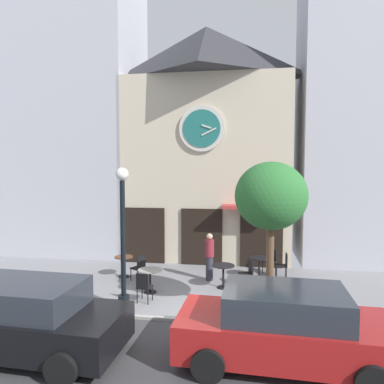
% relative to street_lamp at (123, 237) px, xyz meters
% --- Properties ---
extents(ground_plane, '(27.90, 11.65, 0.13)m').
position_rel_street_lamp_xyz_m(ground_plane, '(1.91, -1.06, -2.04)').
color(ground_plane, gray).
extents(clock_building, '(7.14, 4.26, 10.03)m').
position_rel_street_lamp_xyz_m(clock_building, '(1.66, 6.19, 3.19)').
color(clock_building, beige).
rests_on(clock_building, ground_plane).
extents(neighbor_building_left, '(6.43, 4.46, 14.59)m').
position_rel_street_lamp_xyz_m(neighbor_building_left, '(-5.00, 6.99, 5.28)').
color(neighbor_building_left, '#B2B2BC').
rests_on(neighbor_building_left, ground_plane).
extents(street_lamp, '(0.36, 0.36, 3.97)m').
position_rel_street_lamp_xyz_m(street_lamp, '(0.00, 0.00, 0.00)').
color(street_lamp, black).
rests_on(street_lamp, ground_plane).
extents(street_tree, '(1.86, 1.67, 4.13)m').
position_rel_street_lamp_xyz_m(street_tree, '(4.03, -0.15, 1.19)').
color(street_tree, brown).
rests_on(street_tree, ground_plane).
extents(cafe_table_near_curb, '(0.67, 0.67, 0.75)m').
position_rel_street_lamp_xyz_m(cafe_table_near_curb, '(-0.95, 2.71, -1.50)').
color(cafe_table_near_curb, black).
rests_on(cafe_table_near_curb, ground_plane).
extents(cafe_table_rightmost, '(0.77, 0.77, 0.75)m').
position_rel_street_lamp_xyz_m(cafe_table_rightmost, '(0.42, 1.29, -1.47)').
color(cafe_table_rightmost, black).
rests_on(cafe_table_rightmost, ground_plane).
extents(cafe_table_center, '(0.75, 0.75, 0.77)m').
position_rel_street_lamp_xyz_m(cafe_table_center, '(2.69, 2.07, -1.46)').
color(cafe_table_center, black).
rests_on(cafe_table_center, ground_plane).
extents(cafe_table_center_right, '(0.73, 0.73, 0.75)m').
position_rel_street_lamp_xyz_m(cafe_table_center_right, '(3.91, 3.34, -1.48)').
color(cafe_table_center_right, black).
rests_on(cafe_table_center_right, ground_plane).
extents(cafe_chair_under_awning, '(0.51, 0.51, 0.90)m').
position_rel_street_lamp_xyz_m(cafe_chair_under_awning, '(3.50, 2.28, -1.49)').
color(cafe_chair_under_awning, black).
rests_on(cafe_chair_under_awning, ground_plane).
extents(cafe_chair_near_tree, '(0.40, 0.40, 0.90)m').
position_rel_street_lamp_xyz_m(cafe_chair_near_tree, '(4.77, 3.42, -1.49)').
color(cafe_chair_near_tree, black).
rests_on(cafe_chair_near_tree, ground_plane).
extents(cafe_chair_facing_street, '(0.45, 0.45, 0.90)m').
position_rel_street_lamp_xyz_m(cafe_chair_facing_street, '(0.46, 0.43, -1.49)').
color(cafe_chair_facing_street, black).
rests_on(cafe_chair_facing_street, ground_plane).
extents(cafe_chair_near_lamp, '(0.54, 0.54, 0.90)m').
position_rel_street_lamp_xyz_m(cafe_chair_near_lamp, '(-0.25, 2.34, -1.49)').
color(cafe_chair_near_lamp, black).
rests_on(cafe_chair_near_lamp, ground_plane).
extents(cafe_chair_by_entrance, '(0.57, 0.57, 0.90)m').
position_rel_street_lamp_xyz_m(cafe_chair_by_entrance, '(4.36, 4.02, -1.49)').
color(cafe_chair_by_entrance, black).
rests_on(cafe_chair_by_entrance, ground_plane).
extents(pedestrian_maroon, '(0.43, 0.43, 1.67)m').
position_rel_street_lamp_xyz_m(pedestrian_maroon, '(2.16, 2.79, -1.16)').
color(pedestrian_maroon, '#2D2D38').
rests_on(pedestrian_maroon, ground_plane).
extents(parked_car_black, '(4.38, 2.18, 1.55)m').
position_rel_street_lamp_xyz_m(parked_car_black, '(-1.27, -2.67, -1.26)').
color(parked_car_black, black).
rests_on(parked_car_black, ground_plane).
extents(parked_car_red, '(4.38, 2.18, 1.55)m').
position_rel_street_lamp_xyz_m(parked_car_red, '(4.18, -2.27, -1.26)').
color(parked_car_red, maroon).
rests_on(parked_car_red, ground_plane).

